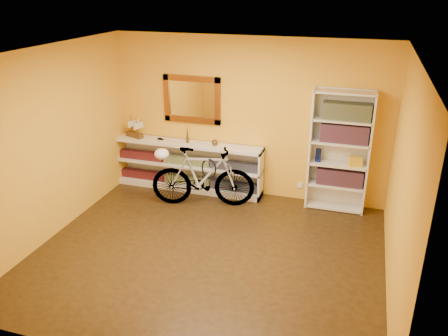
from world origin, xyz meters
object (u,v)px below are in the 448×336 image
(bicycle, at_px, (203,177))
(bookcase, at_px, (339,152))
(helmet, at_px, (162,154))
(console_unit, at_px, (188,166))

(bicycle, bearing_deg, bookcase, -89.08)
(helmet, bearing_deg, bookcase, 14.51)
(bookcase, height_order, helmet, bookcase)
(bookcase, relative_size, helmet, 8.15)
(bookcase, xyz_separation_m, helmet, (-2.64, -0.68, -0.09))
(bicycle, relative_size, helmet, 7.15)
(console_unit, bearing_deg, bookcase, 0.58)
(bookcase, height_order, bicycle, bookcase)
(bookcase, distance_m, helmet, 2.73)
(bicycle, bearing_deg, helmet, 90.00)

